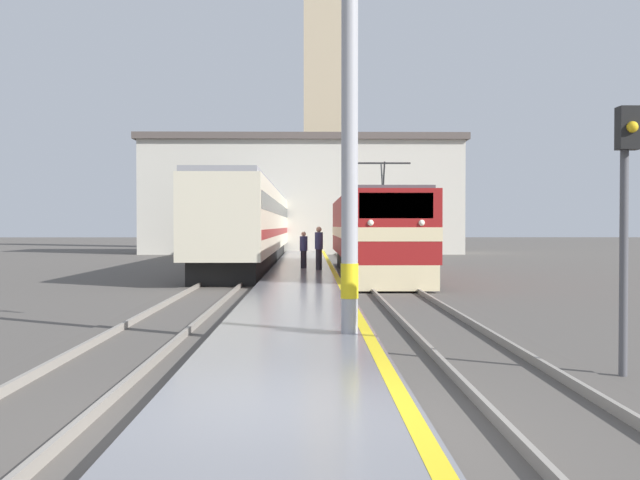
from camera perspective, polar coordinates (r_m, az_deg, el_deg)
The scene contains 12 objects.
ground_plane at distance 37.72m, azimuth -1.22°, elevation -2.15°, with size 200.00×200.00×0.00m, color #514C47.
platform at distance 32.72m, azimuth -1.28°, elevation -2.39°, with size 2.82×140.00×0.30m.
rail_track_near at distance 32.84m, azimuth 3.91°, elevation -2.58°, with size 2.83×140.00×0.16m.
rail_track_far at distance 32.88m, azimuth -6.20°, elevation -2.58°, with size 2.83×140.00×0.16m.
locomotive_train at distance 31.77m, azimuth 4.07°, elevation 0.47°, with size 2.92×16.99×4.47m.
passenger_train at distance 48.96m, azimuth -4.43°, elevation 1.20°, with size 2.92×47.78×4.16m.
catenary_mast at distance 12.99m, azimuth 2.54°, elevation 10.22°, with size 2.32×0.31×7.95m.
person_on_platform at distance 32.44m, azimuth -1.26°, elevation -0.70°, with size 0.34×0.34×1.59m.
second_waiting_passenger at distance 31.30m, azimuth -0.09°, elevation -0.53°, with size 0.34×0.34×1.81m.
clock_tower at distance 67.85m, azimuth 0.17°, elevation 12.37°, with size 4.08×4.08×29.34m.
station_building at distance 58.32m, azimuth -1.39°, elevation 3.44°, with size 24.78×7.20×9.00m.
signal_post at distance 11.37m, azimuth 22.30°, elevation 3.16°, with size 0.30×0.39×3.80m.
Camera 1 is at (0.27, -7.66, 2.14)m, focal length 42.00 mm.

